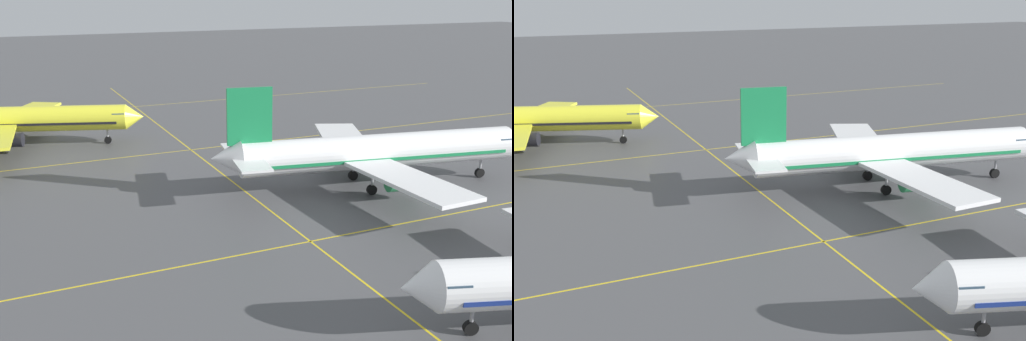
% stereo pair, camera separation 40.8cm
% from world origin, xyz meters
% --- Properties ---
extents(airliner_second_row, '(39.77, 33.86, 12.40)m').
position_xyz_m(airliner_second_row, '(14.76, 44.40, 4.23)').
color(airliner_second_row, white).
rests_on(airliner_second_row, ground).
extents(airliner_third_row, '(36.44, 31.16, 11.61)m').
position_xyz_m(airliner_third_row, '(-22.93, 81.84, 3.97)').
color(airliner_third_row, yellow).
rests_on(airliner_third_row, ground).
extents(taxiway_markings, '(145.88, 156.18, 0.01)m').
position_xyz_m(taxiway_markings, '(0.00, 51.24, 0.00)').
color(taxiway_markings, yellow).
rests_on(taxiway_markings, ground).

